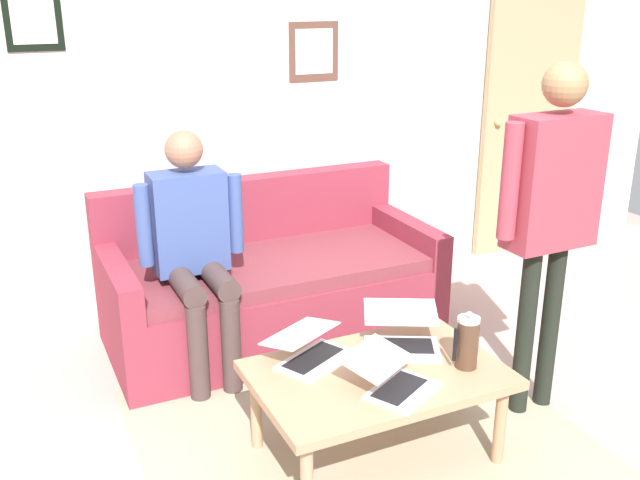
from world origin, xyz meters
name	(u,v)px	position (x,y,z in m)	size (l,w,h in m)	color
area_rug	(386,466)	(0.04, -0.14, 0.00)	(1.91, 2.27, 0.01)	tan
back_wall	(229,90)	(0.00, -2.20, 1.35)	(7.04, 0.11, 2.70)	beige
interior_door	(529,118)	(-2.29, -2.11, 1.02)	(0.82, 0.09, 2.05)	tan
couch	(270,286)	(0.02, -1.52, 0.31)	(1.86, 0.87, 0.88)	maroon
coffee_table	(377,380)	(0.04, -0.24, 0.37)	(1.05, 0.69, 0.42)	tan
laptop_left	(401,336)	(-0.17, -0.40, 0.46)	(0.46, 0.48, 0.14)	silver
laptop_center	(393,379)	(0.05, -0.09, 0.46)	(0.41, 0.43, 0.14)	silver
laptop_right	(310,351)	(0.25, -0.45, 0.46)	(0.43, 0.41, 0.13)	silver
french_press	(467,342)	(-0.32, -0.11, 0.53)	(0.12, 0.10, 0.26)	#4C3323
person_standing	(552,198)	(-0.84, -0.26, 1.06)	(0.58, 0.19, 1.65)	black
person_seated	(194,241)	(0.52, -1.30, 0.73)	(0.55, 0.51, 1.28)	#483634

